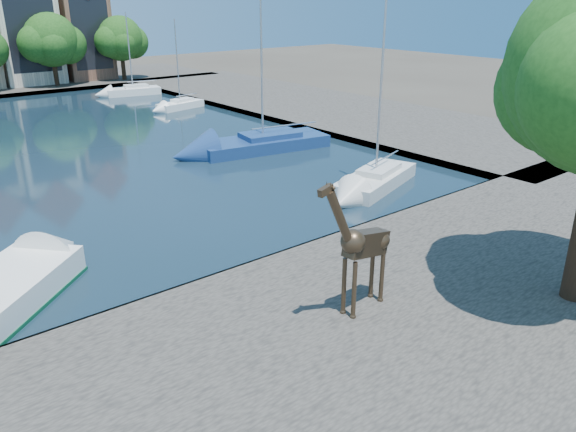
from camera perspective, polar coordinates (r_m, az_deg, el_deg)
name	(u,v)px	position (r m, az deg, el deg)	size (l,w,h in m)	color
ground	(235,278)	(21.27, -5.38, -6.30)	(160.00, 160.00, 0.00)	#38332B
water_basin	(38,150)	(42.27, -24.02, 6.11)	(38.00, 50.00, 0.08)	black
near_quay	(374,360)	(16.59, 8.68, -14.25)	(50.00, 14.00, 0.50)	#4B4741
right_quay	(312,106)	(54.05, 2.49, 11.14)	(14.00, 52.00, 0.50)	#4B4741
townhouse_east_mid	(18,13)	(74.23, -25.75, 18.06)	(6.43, 9.18, 16.65)	beige
townhouse_east_end	(76,21)	(76.16, -20.71, 18.04)	(5.44, 9.18, 14.43)	brown
far_tree_east	(52,42)	(69.52, -22.85, 16.00)	(7.54, 5.80, 7.84)	#332114
far_tree_far_east	(121,40)	(72.27, -16.58, 16.76)	(6.76, 5.20, 7.36)	#332114
giraffe_statue	(361,245)	(17.36, 7.45, -2.92)	(3.22, 0.72, 4.60)	#3B2C1D
sailboat_right_a	(376,176)	(31.19, 8.90, 3.99)	(6.72, 4.10, 11.13)	silver
sailboat_right_b	(263,141)	(38.60, -2.56, 7.62)	(9.35, 4.61, 11.64)	navy
sailboat_right_c	(180,103)	(54.27, -10.90, 11.17)	(4.80, 2.54, 7.98)	white
sailboat_right_d	(133,89)	(63.34, -15.47, 12.28)	(5.82, 3.00, 8.33)	white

